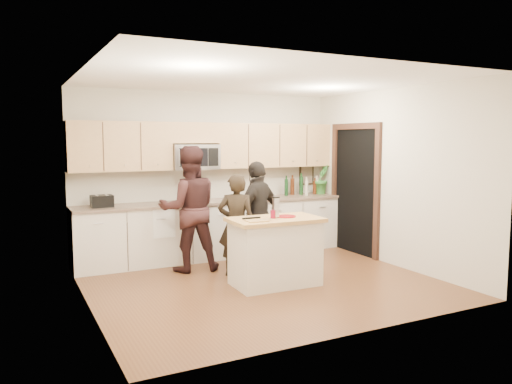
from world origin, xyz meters
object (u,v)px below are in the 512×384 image
toaster (102,201)px  woman_left (236,225)px  island (275,251)px  woman_right (258,215)px  woman_center (189,209)px

toaster → woman_left: bearing=-35.2°
island → woman_left: size_ratio=0.84×
woman_left → woman_right: 0.54m
island → woman_right: (0.21, 0.92, 0.35)m
woman_center → toaster: bearing=-18.7°
toaster → island: bearing=-43.9°
woman_right → woman_left: bearing=0.5°
island → toaster: (-1.90, 1.82, 0.57)m
toaster → woman_right: 2.31m
toaster → woman_right: (2.11, -0.91, -0.22)m
island → woman_right: 1.00m
woman_right → toaster: bearing=-50.8°
woman_left → woman_right: size_ratio=0.90×
toaster → woman_center: 1.29m
island → woman_right: size_ratio=0.76×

